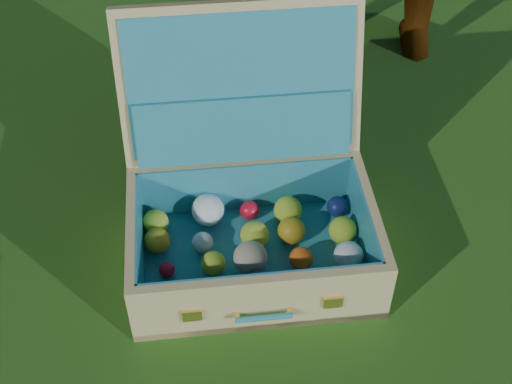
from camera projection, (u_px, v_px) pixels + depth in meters
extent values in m
plane|color=#215114|center=(180.00, 311.00, 1.50)|extent=(60.00, 60.00, 0.00)
cube|color=#DDBF77|center=(253.00, 261.00, 1.58)|extent=(0.58, 0.45, 0.02)
cube|color=#DDBF77|center=(262.00, 303.00, 1.42)|extent=(0.52, 0.12, 0.16)
cube|color=#DDBF77|center=(245.00, 187.00, 1.65)|extent=(0.52, 0.12, 0.16)
cube|color=#DDBF77|center=(135.00, 251.00, 1.51)|extent=(0.08, 0.31, 0.16)
cube|color=#DDBF77|center=(369.00, 231.00, 1.55)|extent=(0.08, 0.31, 0.16)
cube|color=teal|center=(253.00, 258.00, 1.57)|extent=(0.54, 0.40, 0.01)
cube|color=teal|center=(262.00, 296.00, 1.42)|extent=(0.48, 0.10, 0.14)
cube|color=teal|center=(246.00, 188.00, 1.63)|extent=(0.48, 0.10, 0.14)
cube|color=teal|center=(140.00, 248.00, 1.51)|extent=(0.07, 0.31, 0.14)
cube|color=teal|center=(364.00, 228.00, 1.54)|extent=(0.07, 0.31, 0.14)
cube|color=#DDBF77|center=(241.00, 83.00, 1.53)|extent=(0.54, 0.23, 0.34)
cube|color=teal|center=(241.00, 85.00, 1.51)|extent=(0.50, 0.19, 0.30)
cube|color=teal|center=(244.00, 129.00, 1.55)|extent=(0.47, 0.15, 0.15)
cube|color=#F2C659|center=(192.00, 315.00, 1.39)|extent=(0.04, 0.01, 0.03)
cube|color=#F2C659|center=(333.00, 302.00, 1.42)|extent=(0.04, 0.01, 0.03)
cylinder|color=teal|center=(264.00, 318.00, 1.41)|extent=(0.11, 0.03, 0.01)
cube|color=#F2C659|center=(237.00, 317.00, 1.41)|extent=(0.01, 0.02, 0.01)
cube|color=#F2C659|center=(290.00, 312.00, 1.42)|extent=(0.01, 0.02, 0.01)
sphere|color=orange|center=(166.00, 300.00, 1.46)|extent=(0.05, 0.05, 0.05)
sphere|color=orange|center=(209.00, 293.00, 1.47)|extent=(0.05, 0.05, 0.05)
sphere|color=navy|center=(259.00, 285.00, 1.48)|extent=(0.06, 0.06, 0.06)
sphere|color=beige|center=(305.00, 286.00, 1.48)|extent=(0.05, 0.05, 0.05)
sphere|color=#C4D534|center=(352.00, 282.00, 1.49)|extent=(0.06, 0.06, 0.06)
sphere|color=red|center=(167.00, 270.00, 1.52)|extent=(0.04, 0.04, 0.04)
sphere|color=#C4D534|center=(213.00, 263.00, 1.52)|extent=(0.05, 0.05, 0.05)
sphere|color=beige|center=(251.00, 258.00, 1.52)|extent=(0.07, 0.07, 0.07)
sphere|color=orange|center=(301.00, 259.00, 1.53)|extent=(0.05, 0.05, 0.05)
sphere|color=white|center=(348.00, 256.00, 1.53)|extent=(0.06, 0.06, 0.06)
sphere|color=#BC9319|center=(157.00, 241.00, 1.57)|extent=(0.06, 0.06, 0.06)
sphere|color=white|center=(202.00, 242.00, 1.57)|extent=(0.05, 0.05, 0.05)
sphere|color=#C4D534|center=(255.00, 235.00, 1.57)|extent=(0.06, 0.06, 0.06)
sphere|color=#BC9319|center=(292.00, 231.00, 1.58)|extent=(0.06, 0.06, 0.06)
sphere|color=#C4D534|center=(343.00, 230.00, 1.58)|extent=(0.06, 0.06, 0.06)
sphere|color=#C4D534|center=(156.00, 222.00, 1.60)|extent=(0.06, 0.06, 0.06)
sphere|color=white|center=(208.00, 210.00, 1.62)|extent=(0.07, 0.07, 0.07)
sphere|color=red|center=(250.00, 210.00, 1.64)|extent=(0.04, 0.04, 0.04)
sphere|color=#C4D534|center=(288.00, 210.00, 1.63)|extent=(0.06, 0.06, 0.06)
sphere|color=navy|center=(337.00, 207.00, 1.65)|extent=(0.05, 0.05, 0.05)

